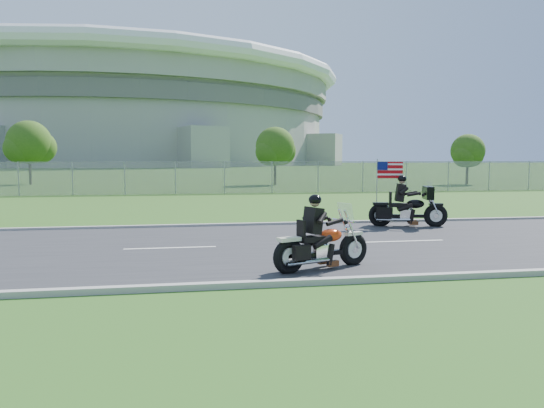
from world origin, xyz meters
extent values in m
plane|color=#2E4916|center=(0.00, 0.00, 0.00)|extent=(420.00, 420.00, 0.00)
cube|color=#28282B|center=(0.00, 0.00, 0.02)|extent=(120.00, 8.00, 0.04)
cube|color=#9E9B93|center=(0.00, 4.05, 0.05)|extent=(120.00, 0.18, 0.12)
cube|color=#9E9B93|center=(0.00, -4.05, 0.05)|extent=(120.00, 0.18, 0.12)
cube|color=gray|center=(-5.00, 20.00, 1.00)|extent=(60.00, 0.03, 2.00)
cylinder|color=#A3A099|center=(-20.00, 170.00, 10.00)|extent=(130.00, 130.00, 20.00)
cylinder|color=#605E5B|center=(-20.00, 170.00, 17.00)|extent=(132.00, 132.00, 4.00)
cylinder|color=#A3A099|center=(-20.00, 170.00, 23.00)|extent=(134.00, 134.00, 6.00)
torus|color=white|center=(-20.00, 170.00, 27.00)|extent=(140.40, 140.40, 4.40)
cylinder|color=#382316|center=(6.00, 30.00, 1.26)|extent=(0.22, 0.22, 2.52)
sphere|color=#2D5015|center=(6.00, 30.00, 3.15)|extent=(3.20, 3.20, 3.20)
sphere|color=#2D5015|center=(6.64, 30.48, 2.79)|extent=(2.40, 2.40, 2.40)
sphere|color=#2D5015|center=(5.44, 29.60, 2.70)|extent=(2.24, 2.24, 2.24)
cylinder|color=#382316|center=(-14.00, 34.00, 1.40)|extent=(0.22, 0.22, 2.80)
sphere|color=#2D5015|center=(-14.00, 34.00, 3.50)|extent=(3.60, 3.60, 3.60)
sphere|color=#2D5015|center=(-13.28, 34.54, 3.10)|extent=(2.70, 2.70, 2.70)
sphere|color=#2D5015|center=(-14.63, 33.55, 3.00)|extent=(2.52, 2.52, 2.52)
cylinder|color=#382316|center=(22.00, 28.00, 1.12)|extent=(0.22, 0.22, 2.24)
sphere|color=#2D5015|center=(22.00, 28.00, 2.80)|extent=(2.80, 2.80, 2.80)
sphere|color=#2D5015|center=(22.56, 28.42, 2.48)|extent=(2.10, 2.10, 2.10)
sphere|color=#2D5015|center=(21.51, 27.65, 2.40)|extent=(1.96, 1.96, 1.96)
torus|color=black|center=(1.73, -2.65, 0.36)|extent=(0.70, 0.41, 0.69)
torus|color=black|center=(0.27, -3.23, 0.36)|extent=(0.70, 0.41, 0.69)
ellipsoid|color=red|center=(1.19, -2.86, 0.69)|extent=(0.59, 0.47, 0.26)
cube|color=black|center=(0.74, -3.04, 0.65)|extent=(0.58, 0.45, 0.11)
cube|color=black|center=(0.78, -3.02, 1.01)|extent=(0.34, 0.43, 0.51)
sphere|color=black|center=(0.83, -3.01, 1.41)|extent=(0.32, 0.32, 0.25)
cube|color=silver|center=(1.53, -2.73, 1.13)|extent=(0.19, 0.41, 0.37)
torus|color=black|center=(6.26, 2.67, 0.39)|extent=(0.78, 0.37, 0.76)
torus|color=black|center=(4.58, 3.12, 0.39)|extent=(0.78, 0.37, 0.76)
ellipsoid|color=black|center=(5.64, 2.84, 0.76)|extent=(0.64, 0.46, 0.29)
cube|color=black|center=(5.13, 2.97, 0.71)|extent=(0.62, 0.44, 0.12)
cube|color=black|center=(5.18, 2.96, 1.11)|extent=(0.34, 0.46, 0.56)
sphere|color=black|center=(5.23, 2.95, 1.55)|extent=(0.34, 0.34, 0.28)
cube|color=black|center=(6.02, 2.74, 1.11)|extent=(0.43, 0.85, 0.41)
cube|color=#B70C11|center=(4.93, 3.24, 1.83)|extent=(0.80, 0.23, 0.53)
camera|label=1|loc=(-1.75, -12.92, 2.22)|focal=35.00mm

